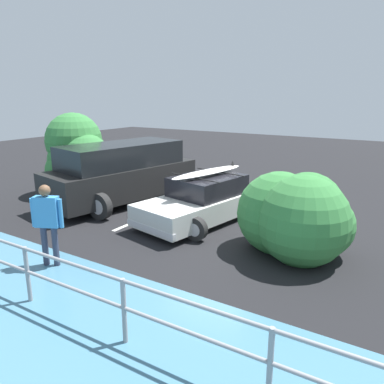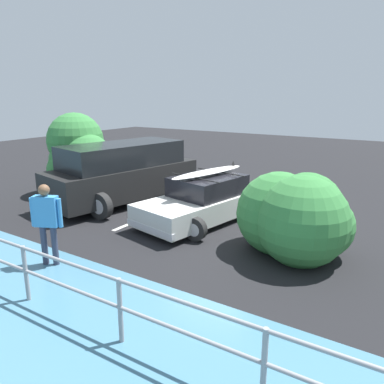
{
  "view_description": "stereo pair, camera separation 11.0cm",
  "coord_description": "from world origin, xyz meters",
  "px_view_note": "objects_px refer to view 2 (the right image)",
  "views": [
    {
      "loc": [
        -4.68,
        8.84,
        3.4
      ],
      "look_at": [
        0.23,
        0.94,
        0.95
      ],
      "focal_mm": 35.0,
      "sensor_mm": 36.0,
      "label": 1
    },
    {
      "loc": [
        -4.77,
        8.78,
        3.4
      ],
      "look_at": [
        0.23,
        0.94,
        0.95
      ],
      "focal_mm": 35.0,
      "sensor_mm": 36.0,
      "label": 2
    }
  ],
  "objects_px": {
    "sedan_car": "(205,200)",
    "suv_car": "(124,172)",
    "bush_near_right": "(80,158)",
    "bush_near_left": "(297,218)",
    "person_bystander": "(47,217)"
  },
  "relations": [
    {
      "from": "person_bystander",
      "to": "bush_near_left",
      "type": "distance_m",
      "value": 5.16
    },
    {
      "from": "sedan_car",
      "to": "suv_car",
      "type": "bearing_deg",
      "value": -2.87
    },
    {
      "from": "bush_near_right",
      "to": "bush_near_left",
      "type": "bearing_deg",
      "value": 171.86
    },
    {
      "from": "sedan_car",
      "to": "suv_car",
      "type": "distance_m",
      "value": 3.13
    },
    {
      "from": "suv_car",
      "to": "bush_near_right",
      "type": "relative_size",
      "value": 1.86
    },
    {
      "from": "sedan_car",
      "to": "suv_car",
      "type": "height_order",
      "value": "suv_car"
    },
    {
      "from": "suv_car",
      "to": "person_bystander",
      "type": "distance_m",
      "value": 4.62
    },
    {
      "from": "sedan_car",
      "to": "bush_near_left",
      "type": "relative_size",
      "value": 1.67
    },
    {
      "from": "person_bystander",
      "to": "bush_near_right",
      "type": "relative_size",
      "value": 0.6
    },
    {
      "from": "sedan_car",
      "to": "person_bystander",
      "type": "relative_size",
      "value": 2.49
    },
    {
      "from": "sedan_car",
      "to": "bush_near_right",
      "type": "distance_m",
      "value": 5.17
    },
    {
      "from": "sedan_car",
      "to": "bush_near_left",
      "type": "height_order",
      "value": "bush_near_left"
    },
    {
      "from": "sedan_car",
      "to": "person_bystander",
      "type": "bearing_deg",
      "value": 72.93
    },
    {
      "from": "suv_car",
      "to": "bush_near_left",
      "type": "xyz_separation_m",
      "value": [
        -5.93,
        1.09,
        -0.14
      ]
    },
    {
      "from": "bush_near_left",
      "to": "bush_near_right",
      "type": "distance_m",
      "value": 8.05
    }
  ]
}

